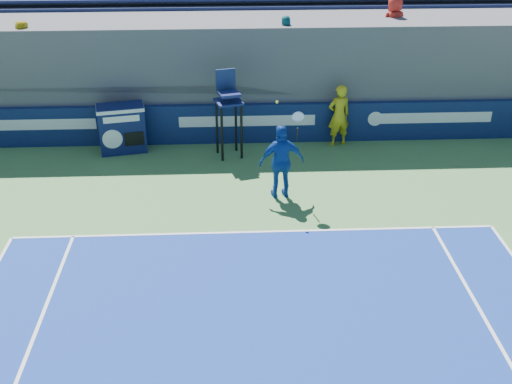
{
  "coord_description": "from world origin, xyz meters",
  "views": [
    {
      "loc": [
        -0.57,
        -0.62,
        7.63
      ],
      "look_at": [
        0.0,
        11.5,
        1.25
      ],
      "focal_mm": 45.0,
      "sensor_mm": 36.0,
      "label": 1
    }
  ],
  "objects_px": {
    "match_clock": "(122,127)",
    "tennis_player": "(282,162)",
    "umpire_chair": "(228,105)",
    "ball_person": "(339,115)"
  },
  "relations": [
    {
      "from": "match_clock",
      "to": "tennis_player",
      "type": "xyz_separation_m",
      "value": [
        4.33,
        -3.02,
        0.23
      ]
    },
    {
      "from": "match_clock",
      "to": "umpire_chair",
      "type": "height_order",
      "value": "umpire_chair"
    },
    {
      "from": "umpire_chair",
      "to": "tennis_player",
      "type": "distance_m",
      "value": 2.93
    },
    {
      "from": "match_clock",
      "to": "tennis_player",
      "type": "distance_m",
      "value": 5.29
    },
    {
      "from": "ball_person",
      "to": "match_clock",
      "type": "relative_size",
      "value": 1.28
    },
    {
      "from": "umpire_chair",
      "to": "match_clock",
      "type": "bearing_deg",
      "value": 171.69
    },
    {
      "from": "ball_person",
      "to": "match_clock",
      "type": "bearing_deg",
      "value": -12.86
    },
    {
      "from": "ball_person",
      "to": "tennis_player",
      "type": "xyz_separation_m",
      "value": [
        -1.94,
        -3.18,
        0.04
      ]
    },
    {
      "from": "match_clock",
      "to": "tennis_player",
      "type": "relative_size",
      "value": 0.56
    },
    {
      "from": "ball_person",
      "to": "tennis_player",
      "type": "relative_size",
      "value": 0.71
    }
  ]
}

